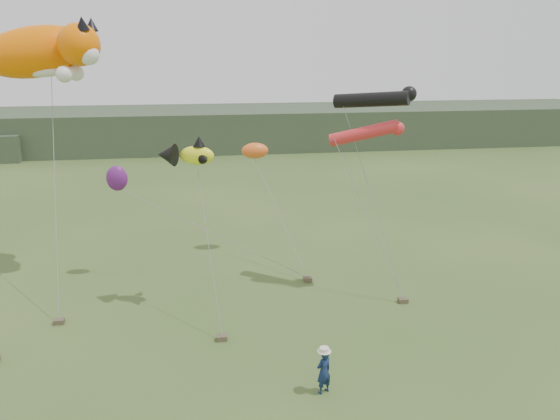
{
  "coord_description": "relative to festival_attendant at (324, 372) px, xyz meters",
  "views": [
    {
      "loc": [
        -1.33,
        -14.46,
        9.98
      ],
      "look_at": [
        1.37,
        3.0,
        4.81
      ],
      "focal_mm": 35.0,
      "sensor_mm": 36.0,
      "label": 1
    }
  ],
  "objects": [
    {
      "name": "headland",
      "position": [
        -5.27,
        45.17,
        1.21
      ],
      "size": [
        90.0,
        13.0,
        4.0
      ],
      "color": "#2D3D28",
      "rests_on": "ground"
    },
    {
      "name": "fish_kite",
      "position": [
        -3.9,
        6.83,
        5.47
      ],
      "size": [
        2.36,
        1.57,
        1.16
      ],
      "color": "#F2F91F",
      "rests_on": "ground"
    },
    {
      "name": "ground",
      "position": [
        -2.16,
        0.48,
        -0.72
      ],
      "size": [
        120.0,
        120.0,
        0.0
      ],
      "primitive_type": "plane",
      "color": "#385123",
      "rests_on": "ground"
    },
    {
      "name": "cat_kite",
      "position": [
        -9.65,
        11.39,
        9.24
      ],
      "size": [
        6.27,
        3.35,
        2.86
      ],
      "color": "#FF6B00",
      "rests_on": "ground"
    },
    {
      "name": "misc_kites",
      "position": [
        -3.49,
        11.61,
        4.21
      ],
      "size": [
        7.52,
        3.05,
        1.6
      ],
      "color": "orange",
      "rests_on": "ground"
    },
    {
      "name": "sandbag_anchors",
      "position": [
        -3.29,
        5.27,
        -0.62
      ],
      "size": [
        15.5,
        5.22,
        0.19
      ],
      "color": "brown",
      "rests_on": "ground"
    },
    {
      "name": "tube_kites",
      "position": [
        3.69,
        7.41,
        6.84
      ],
      "size": [
        3.42,
        2.32,
        2.48
      ],
      "color": "black",
      "rests_on": "ground"
    },
    {
      "name": "festival_attendant",
      "position": [
        0.0,
        0.0,
        0.0
      ],
      "size": [
        0.62,
        0.54,
        1.43
      ],
      "primitive_type": "imported",
      "rotation": [
        0.0,
        0.0,
        3.61
      ],
      "color": "#13244A",
      "rests_on": "ground"
    }
  ]
}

